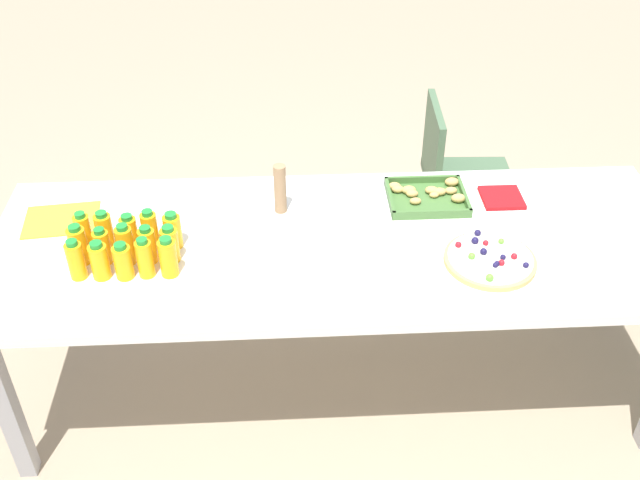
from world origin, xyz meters
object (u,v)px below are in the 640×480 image
(juice_bottle_9, at_px, (170,244))
(juice_bottle_2, at_px, (123,262))
(juice_bottle_6, at_px, (102,247))
(juice_bottle_14, at_px, (173,230))
(plate_stack, at_px, (316,236))
(juice_bottle_13, at_px, (150,231))
(juice_bottle_7, at_px, (125,245))
(juice_bottle_12, at_px, (129,232))
(chair_far_right, at_px, (456,174))
(juice_bottle_5, at_px, (78,245))
(juice_bottle_8, at_px, (148,245))
(juice_bottle_3, at_px, (145,258))
(party_table, at_px, (338,254))
(snack_tray, at_px, (427,196))
(juice_bottle_1, at_px, (99,261))
(juice_bottle_0, at_px, (76,260))
(juice_bottle_11, at_px, (105,231))
(juice_bottle_10, at_px, (84,232))
(fruit_pizza, at_px, (490,259))
(juice_bottle_4, at_px, (168,257))
(napkin_stack, at_px, (502,198))
(cardboard_tube, at_px, (280,189))
(paper_folder, at_px, (61,220))

(juice_bottle_9, bearing_deg, juice_bottle_2, -150.48)
(juice_bottle_6, distance_m, juice_bottle_14, 0.24)
(juice_bottle_6, relative_size, plate_stack, 0.77)
(juice_bottle_13, bearing_deg, juice_bottle_9, -44.23)
(juice_bottle_7, bearing_deg, juice_bottle_12, 90.23)
(chair_far_right, xyz_separation_m, juice_bottle_14, (-1.16, -0.78, 0.30))
(juice_bottle_5, distance_m, juice_bottle_8, 0.23)
(juice_bottle_3, bearing_deg, party_table, 13.41)
(juice_bottle_5, relative_size, snack_tray, 0.51)
(juice_bottle_6, distance_m, juice_bottle_8, 0.15)
(juice_bottle_1, relative_size, juice_bottle_3, 0.94)
(juice_bottle_0, height_order, juice_bottle_8, juice_bottle_0)
(juice_bottle_2, xyz_separation_m, juice_bottle_11, (-0.08, 0.16, 0.01))
(juice_bottle_3, bearing_deg, juice_bottle_7, 135.57)
(juice_bottle_11, height_order, juice_bottle_14, juice_bottle_11)
(juice_bottle_10, height_order, fruit_pizza, juice_bottle_10)
(chair_far_right, bearing_deg, juice_bottle_2, -51.76)
(juice_bottle_12, relative_size, snack_tray, 0.46)
(juice_bottle_5, height_order, plate_stack, juice_bottle_5)
(juice_bottle_9, relative_size, fruit_pizza, 0.44)
(chair_far_right, relative_size, juice_bottle_7, 5.52)
(juice_bottle_4, relative_size, juice_bottle_6, 1.08)
(juice_bottle_7, distance_m, snack_tray, 1.11)
(juice_bottle_1, bearing_deg, chair_far_right, 34.13)
(juice_bottle_6, xyz_separation_m, juice_bottle_12, (0.08, 0.08, -0.00))
(party_table, height_order, juice_bottle_1, juice_bottle_1)
(chair_far_right, height_order, juice_bottle_7, juice_bottle_7)
(juice_bottle_0, height_order, juice_bottle_6, juice_bottle_0)
(juice_bottle_10, relative_size, napkin_stack, 0.99)
(juice_bottle_0, relative_size, juice_bottle_9, 1.06)
(juice_bottle_2, xyz_separation_m, juice_bottle_8, (0.07, 0.08, 0.00))
(juice_bottle_8, relative_size, juice_bottle_9, 1.01)
(juice_bottle_3, relative_size, juice_bottle_10, 0.99)
(juice_bottle_12, xyz_separation_m, cardboard_tube, (0.51, 0.19, 0.03))
(plate_stack, bearing_deg, juice_bottle_2, -165.31)
(party_table, relative_size, juice_bottle_13, 16.39)
(juice_bottle_10, xyz_separation_m, juice_bottle_14, (0.30, 0.00, -0.01))
(juice_bottle_10, relative_size, juice_bottle_14, 1.09)
(juice_bottle_8, bearing_deg, juice_bottle_6, 178.89)
(plate_stack, bearing_deg, juice_bottle_12, -179.39)
(juice_bottle_8, xyz_separation_m, napkin_stack, (1.27, 0.30, -0.06))
(paper_folder, bearing_deg, juice_bottle_4, -37.36)
(juice_bottle_7, height_order, paper_folder, juice_bottle_7)
(juice_bottle_10, relative_size, plate_stack, 0.85)
(chair_far_right, xyz_separation_m, cardboard_tube, (-0.79, -0.59, 0.33))
(chair_far_right, height_order, fruit_pizza, chair_far_right)
(party_table, xyz_separation_m, juice_bottle_5, (-0.87, -0.07, 0.13))
(juice_bottle_12, bearing_deg, plate_stack, 0.61)
(juice_bottle_8, distance_m, snack_tray, 1.04)
(juice_bottle_1, relative_size, juice_bottle_4, 0.95)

